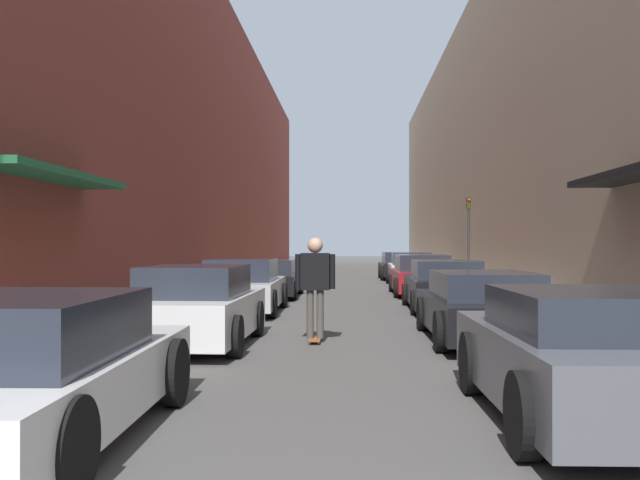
{
  "coord_description": "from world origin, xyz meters",
  "views": [
    {
      "loc": [
        0.13,
        -1.06,
        1.73
      ],
      "look_at": [
        -0.46,
        12.93,
        1.8
      ],
      "focal_mm": 40.0,
      "sensor_mm": 36.0,
      "label": 1
    }
  ],
  "objects": [
    {
      "name": "ground",
      "position": [
        0.0,
        25.15,
        0.0
      ],
      "size": [
        138.3,
        138.3,
        0.0
      ],
      "primitive_type": "plane",
      "color": "#4C4947"
    },
    {
      "name": "curb_strip_left",
      "position": [
        -4.48,
        31.43,
        0.06
      ],
      "size": [
        1.8,
        62.86,
        0.12
      ],
      "color": "gray",
      "rests_on": "ground"
    },
    {
      "name": "curb_strip_right",
      "position": [
        4.48,
        31.43,
        0.06
      ],
      "size": [
        1.8,
        62.86,
        0.12
      ],
      "color": "gray",
      "rests_on": "ground"
    },
    {
      "name": "building_row_left",
      "position": [
        -7.38,
        31.43,
        6.39
      ],
      "size": [
        4.9,
        62.86,
        12.77
      ],
      "color": "brown",
      "rests_on": "ground"
    },
    {
      "name": "building_row_right",
      "position": [
        7.38,
        31.43,
        6.25
      ],
      "size": [
        4.9,
        62.86,
        12.5
      ],
      "color": "tan",
      "rests_on": "ground"
    },
    {
      "name": "parked_car_left_0",
      "position": [
        -2.61,
        4.95,
        0.63
      ],
      "size": [
        1.92,
        4.59,
        1.29
      ],
      "color": "silver",
      "rests_on": "ground"
    },
    {
      "name": "parked_car_left_1",
      "position": [
        -2.44,
        10.82,
        0.65
      ],
      "size": [
        1.86,
        4.11,
        1.36
      ],
      "color": "silver",
      "rests_on": "ground"
    },
    {
      "name": "parked_car_left_2",
      "position": [
        -2.53,
        16.57,
        0.64
      ],
      "size": [
        1.92,
        4.38,
        1.34
      ],
      "color": "#B7B7BC",
      "rests_on": "ground"
    },
    {
      "name": "parked_car_left_3",
      "position": [
        -2.48,
        21.83,
        0.58
      ],
      "size": [
        1.97,
        4.45,
        1.21
      ],
      "color": "black",
      "rests_on": "ground"
    },
    {
      "name": "parked_car_right_0",
      "position": [
        2.47,
        5.9,
        0.64
      ],
      "size": [
        2.09,
        4.06,
        1.29
      ],
      "color": "#515459",
      "rests_on": "ground"
    },
    {
      "name": "parked_car_right_1",
      "position": [
        2.46,
        11.64,
        0.6
      ],
      "size": [
        1.99,
        4.58,
        1.23
      ],
      "color": "black",
      "rests_on": "ground"
    },
    {
      "name": "parked_car_right_2",
      "position": [
        2.56,
        17.45,
        0.62
      ],
      "size": [
        1.95,
        4.5,
        1.29
      ],
      "color": "black",
      "rests_on": "ground"
    },
    {
      "name": "parked_car_right_3",
      "position": [
        2.5,
        22.89,
        0.65
      ],
      "size": [
        1.98,
        4.56,
        1.35
      ],
      "color": "maroon",
      "rests_on": "ground"
    },
    {
      "name": "parked_car_right_4",
      "position": [
        2.6,
        28.22,
        0.66
      ],
      "size": [
        1.88,
        4.26,
        1.36
      ],
      "color": "silver",
      "rests_on": "ground"
    },
    {
      "name": "parked_car_right_5",
      "position": [
        2.56,
        33.27,
        0.63
      ],
      "size": [
        2.06,
        4.09,
        1.31
      ],
      "color": "black",
      "rests_on": "ground"
    },
    {
      "name": "skateboarder",
      "position": [
        -0.48,
        11.37,
        1.13
      ],
      "size": [
        0.7,
        0.78,
        1.83
      ],
      "color": "brown",
      "rests_on": "ground"
    },
    {
      "name": "traffic_light",
      "position": [
        4.61,
        26.1,
        2.2
      ],
      "size": [
        0.16,
        0.22,
        3.36
      ],
      "color": "#2D2D2D",
      "rests_on": "curb_strip_right"
    }
  ]
}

